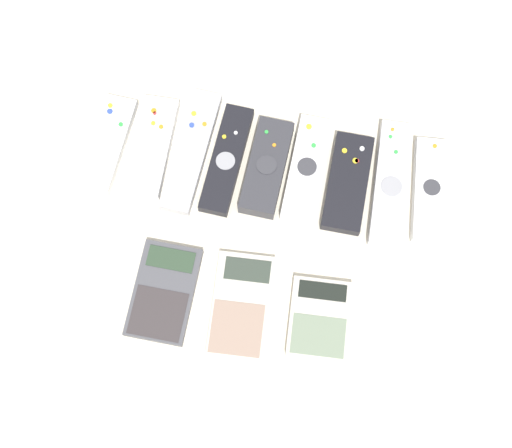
# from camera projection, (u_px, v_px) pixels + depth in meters

# --- Properties ---
(ground_plane) EXTENTS (3.00, 3.00, 0.00)m
(ground_plane) POSITION_uv_depth(u_px,v_px,m) (253.00, 243.00, 1.05)
(ground_plane) COLOR beige
(remote_0) EXTENTS (0.06, 0.16, 0.02)m
(remote_0) POSITION_uv_depth(u_px,v_px,m) (108.00, 144.00, 1.09)
(remote_0) COLOR white
(remote_0) RESTS_ON ground_plane
(remote_1) EXTENTS (0.06, 0.16, 0.02)m
(remote_1) POSITION_uv_depth(u_px,v_px,m) (150.00, 146.00, 1.09)
(remote_1) COLOR white
(remote_1) RESTS_ON ground_plane
(remote_2) EXTENTS (0.06, 0.20, 0.02)m
(remote_2) POSITION_uv_depth(u_px,v_px,m) (192.00, 151.00, 1.09)
(remote_2) COLOR #B7B7BC
(remote_2) RESTS_ON ground_plane
(remote_3) EXTENTS (0.05, 0.18, 0.02)m
(remote_3) POSITION_uv_depth(u_px,v_px,m) (227.00, 160.00, 1.09)
(remote_3) COLOR black
(remote_3) RESTS_ON ground_plane
(remote_4) EXTENTS (0.06, 0.15, 0.03)m
(remote_4) POSITION_uv_depth(u_px,v_px,m) (265.00, 167.00, 1.08)
(remote_4) COLOR #333338
(remote_4) RESTS_ON ground_plane
(remote_5) EXTENTS (0.05, 0.17, 0.03)m
(remote_5) POSITION_uv_depth(u_px,v_px,m) (307.00, 169.00, 1.08)
(remote_5) COLOR white
(remote_5) RESTS_ON ground_plane
(remote_6) EXTENTS (0.06, 0.16, 0.02)m
(remote_6) POSITION_uv_depth(u_px,v_px,m) (348.00, 183.00, 1.07)
(remote_6) COLOR black
(remote_6) RESTS_ON ground_plane
(remote_7) EXTENTS (0.05, 0.20, 0.02)m
(remote_7) POSITION_uv_depth(u_px,v_px,m) (391.00, 183.00, 1.07)
(remote_7) COLOR silver
(remote_7) RESTS_ON ground_plane
(remote_8) EXTENTS (0.06, 0.17, 0.02)m
(remote_8) POSITION_uv_depth(u_px,v_px,m) (430.00, 190.00, 1.07)
(remote_8) COLOR white
(remote_8) RESTS_ON ground_plane
(calculator_0) EXTENTS (0.09, 0.14, 0.01)m
(calculator_0) POSITION_uv_depth(u_px,v_px,m) (164.00, 292.00, 1.02)
(calculator_0) COLOR #4C4C51
(calculator_0) RESTS_ON ground_plane
(calculator_1) EXTENTS (0.09, 0.16, 0.01)m
(calculator_1) POSITION_uv_depth(u_px,v_px,m) (241.00, 305.00, 1.02)
(calculator_1) COLOR beige
(calculator_1) RESTS_ON ground_plane
(calculator_2) EXTENTS (0.09, 0.12, 0.02)m
(calculator_2) POSITION_uv_depth(u_px,v_px,m) (320.00, 318.00, 1.01)
(calculator_2) COLOR beige
(calculator_2) RESTS_ON ground_plane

